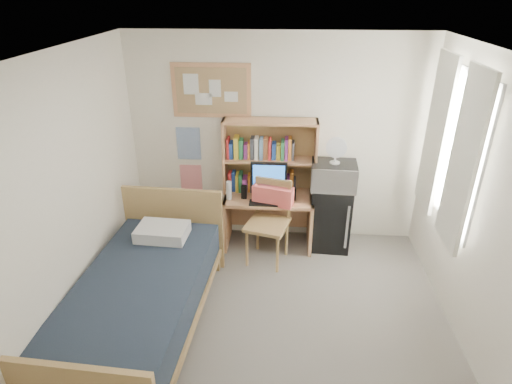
# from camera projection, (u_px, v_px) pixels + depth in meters

# --- Properties ---
(floor) EXTENTS (3.60, 4.20, 0.02)m
(floor) POSITION_uv_depth(u_px,v_px,m) (268.00, 350.00, 3.98)
(floor) COLOR gray
(floor) RESTS_ON ground
(ceiling) EXTENTS (3.60, 4.20, 0.02)m
(ceiling) POSITION_uv_depth(u_px,v_px,m) (273.00, 61.00, 2.82)
(ceiling) COLOR white
(ceiling) RESTS_ON wall_back
(wall_back) EXTENTS (3.60, 0.04, 2.60)m
(wall_back) POSITION_uv_depth(u_px,v_px,m) (276.00, 141.00, 5.28)
(wall_back) COLOR white
(wall_back) RESTS_ON floor
(wall_left) EXTENTS (0.04, 4.20, 2.60)m
(wall_left) POSITION_uv_depth(u_px,v_px,m) (51.00, 222.00, 3.50)
(wall_left) COLOR white
(wall_left) RESTS_ON floor
(wall_right) EXTENTS (0.04, 4.20, 2.60)m
(wall_right) POSITION_uv_depth(u_px,v_px,m) (504.00, 238.00, 3.29)
(wall_right) COLOR white
(wall_right) RESTS_ON floor
(window_unit) EXTENTS (0.10, 1.40, 1.70)m
(window_unit) POSITION_uv_depth(u_px,v_px,m) (451.00, 147.00, 4.24)
(window_unit) COLOR white
(window_unit) RESTS_ON wall_right
(curtain_left) EXTENTS (0.04, 0.55, 1.70)m
(curtain_left) POSITION_uv_depth(u_px,v_px,m) (463.00, 162.00, 3.88)
(curtain_left) COLOR white
(curtain_left) RESTS_ON wall_right
(curtain_right) EXTENTS (0.04, 0.55, 1.70)m
(curtain_right) POSITION_uv_depth(u_px,v_px,m) (436.00, 134.00, 4.60)
(curtain_right) COLOR white
(curtain_right) RESTS_ON wall_right
(bulletin_board) EXTENTS (0.94, 0.03, 0.64)m
(bulletin_board) POSITION_uv_depth(u_px,v_px,m) (211.00, 91.00, 5.04)
(bulletin_board) COLOR #A68557
(bulletin_board) RESTS_ON wall_back
(poster_wave) EXTENTS (0.30, 0.01, 0.42)m
(poster_wave) POSITION_uv_depth(u_px,v_px,m) (189.00, 144.00, 5.36)
(poster_wave) COLOR #2856A3
(poster_wave) RESTS_ON wall_back
(poster_japan) EXTENTS (0.28, 0.01, 0.36)m
(poster_japan) POSITION_uv_depth(u_px,v_px,m) (191.00, 178.00, 5.56)
(poster_japan) COLOR red
(poster_japan) RESTS_ON wall_back
(desk) EXTENTS (1.10, 0.56, 0.68)m
(desk) POSITION_uv_depth(u_px,v_px,m) (268.00, 221.00, 5.44)
(desk) COLOR tan
(desk) RESTS_ON floor
(desk_chair) EXTENTS (0.63, 0.63, 1.02)m
(desk_chair) POSITION_uv_depth(u_px,v_px,m) (267.00, 224.00, 5.03)
(desk_chair) COLOR tan
(desk_chair) RESTS_ON floor
(mini_fridge) EXTENTS (0.52, 0.52, 0.84)m
(mini_fridge) POSITION_uv_depth(u_px,v_px,m) (330.00, 216.00, 5.39)
(mini_fridge) COLOR black
(mini_fridge) RESTS_ON floor
(bed) EXTENTS (1.25, 2.29, 0.61)m
(bed) POSITION_uv_depth(u_px,v_px,m) (141.00, 306.00, 4.06)
(bed) COLOR #19212D
(bed) RESTS_ON floor
(hutch) EXTENTS (1.14, 0.30, 0.93)m
(hutch) POSITION_uv_depth(u_px,v_px,m) (270.00, 157.00, 5.21)
(hutch) COLOR tan
(hutch) RESTS_ON desk
(monitor) EXTENTS (0.43, 0.04, 0.46)m
(monitor) POSITION_uv_depth(u_px,v_px,m) (269.00, 182.00, 5.13)
(monitor) COLOR black
(monitor) RESTS_ON desk
(keyboard) EXTENTS (0.45, 0.15, 0.02)m
(keyboard) POSITION_uv_depth(u_px,v_px,m) (268.00, 203.00, 5.10)
(keyboard) COLOR black
(keyboard) RESTS_ON desk
(speaker_left) EXTENTS (0.07, 0.07, 0.16)m
(speaker_left) POSITION_uv_depth(u_px,v_px,m) (244.00, 192.00, 5.21)
(speaker_left) COLOR black
(speaker_left) RESTS_ON desk
(speaker_right) EXTENTS (0.06, 0.06, 0.15)m
(speaker_right) POSITION_uv_depth(u_px,v_px,m) (293.00, 194.00, 5.18)
(speaker_right) COLOR black
(speaker_right) RESTS_ON desk
(water_bottle) EXTENTS (0.07, 0.07, 0.23)m
(water_bottle) POSITION_uv_depth(u_px,v_px,m) (229.00, 190.00, 5.18)
(water_bottle) COLOR silver
(water_bottle) RESTS_ON desk
(hoodie) EXTENTS (0.51, 0.28, 0.23)m
(hoodie) POSITION_uv_depth(u_px,v_px,m) (273.00, 195.00, 5.08)
(hoodie) COLOR #F0625B
(hoodie) RESTS_ON desk_chair
(microwave) EXTENTS (0.56, 0.44, 0.31)m
(microwave) POSITION_uv_depth(u_px,v_px,m) (334.00, 175.00, 5.12)
(microwave) COLOR silver
(microwave) RESTS_ON mini_fridge
(desk_fan) EXTENTS (0.25, 0.25, 0.30)m
(desk_fan) POSITION_uv_depth(u_px,v_px,m) (336.00, 151.00, 4.98)
(desk_fan) COLOR silver
(desk_fan) RESTS_ON microwave
(pillow) EXTENTS (0.55, 0.40, 0.13)m
(pillow) POSITION_uv_depth(u_px,v_px,m) (162.00, 232.00, 4.56)
(pillow) COLOR silver
(pillow) RESTS_ON bed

